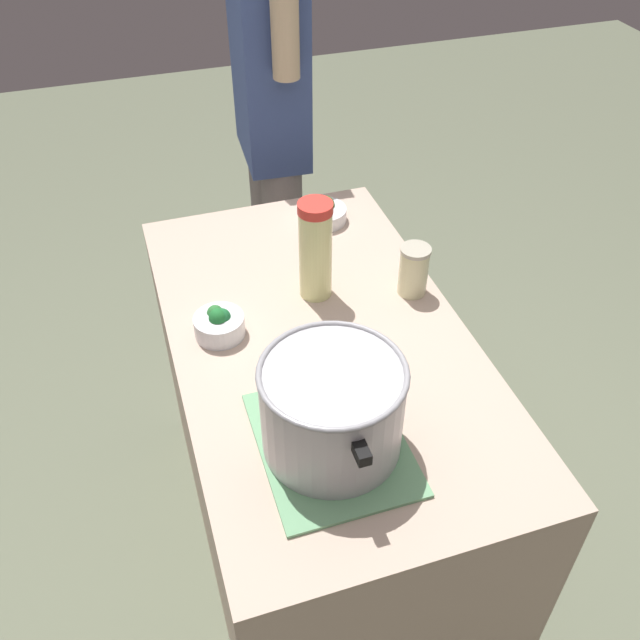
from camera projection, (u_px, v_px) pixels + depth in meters
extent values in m
plane|color=#6A7159|center=(320.00, 539.00, 2.21)|extent=(8.00, 8.00, 0.00)
cube|color=#C3AA95|center=(320.00, 453.00, 1.92)|extent=(1.22, 0.69, 0.88)
cube|color=#72AD7B|center=(332.00, 443.00, 1.39)|extent=(0.36, 0.29, 0.01)
cylinder|color=#B7B7BC|center=(332.00, 409.00, 1.32)|extent=(0.28, 0.28, 0.20)
torus|color=#99999E|center=(333.00, 373.00, 1.25)|extent=(0.28, 0.28, 0.01)
cube|color=black|center=(362.00, 453.00, 1.17)|extent=(0.04, 0.02, 0.02)
cube|color=black|center=(308.00, 335.00, 1.39)|extent=(0.04, 0.02, 0.02)
cylinder|color=beige|center=(315.00, 254.00, 1.68)|extent=(0.08, 0.08, 0.24)
cylinder|color=red|center=(315.00, 208.00, 1.59)|extent=(0.08, 0.08, 0.02)
ellipsoid|color=yellow|center=(314.00, 249.00, 1.68)|extent=(0.04, 0.04, 0.01)
cylinder|color=beige|center=(413.00, 272.00, 1.72)|extent=(0.07, 0.07, 0.12)
cylinder|color=#B2AD99|center=(416.00, 250.00, 1.67)|extent=(0.08, 0.08, 0.01)
cylinder|color=silver|center=(219.00, 326.00, 1.62)|extent=(0.12, 0.12, 0.05)
ellipsoid|color=#2E7335|center=(215.00, 314.00, 1.62)|extent=(0.04, 0.04, 0.05)
ellipsoid|color=#217131|center=(218.00, 318.00, 1.60)|extent=(0.04, 0.04, 0.05)
ellipsoid|color=#1F6C36|center=(222.00, 318.00, 1.61)|extent=(0.04, 0.04, 0.05)
cylinder|color=silver|center=(323.00, 214.00, 1.99)|extent=(0.14, 0.14, 0.04)
ellipsoid|color=#366E29|center=(326.00, 206.00, 1.99)|extent=(0.05, 0.05, 0.06)
ellipsoid|color=#366F23|center=(326.00, 205.00, 1.98)|extent=(0.04, 0.04, 0.05)
ellipsoid|color=#396C28|center=(315.00, 206.00, 1.98)|extent=(0.04, 0.04, 0.05)
cylinder|color=gray|center=(285.00, 268.00, 2.59)|extent=(0.14, 0.14, 0.85)
cylinder|color=gray|center=(272.00, 239.00, 2.74)|extent=(0.14, 0.14, 0.85)
cube|color=#3A4D87|center=(269.00, 60.00, 2.17)|extent=(0.35, 0.22, 0.65)
cylinder|color=#CBAF8A|center=(285.00, 24.00, 1.91)|extent=(0.08, 0.08, 0.30)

